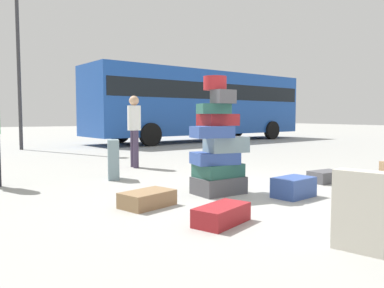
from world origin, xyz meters
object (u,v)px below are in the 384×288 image
Objects in this scene: suitcase_brown_right_side at (147,199)px; suitcase_cream_white_trunk at (361,211)px; suitcase_slate_foreground_far at (113,159)px; suitcase_maroon_foreground_near at (222,215)px; suitcase_charcoal_upright_blue at (326,177)px; suitcase_tower at (218,149)px; person_bearded_onlooker at (134,125)px; suitcase_navy_left_side at (294,187)px; lamp_post at (17,15)px; parked_bus at (201,102)px.

suitcase_cream_white_trunk is (1.01, -2.39, 0.25)m from suitcase_brown_right_side.
suitcase_slate_foreground_far reaches higher than suitcase_maroon_foreground_near.
suitcase_charcoal_upright_blue is at bearing -17.45° from suitcase_brown_right_side.
suitcase_tower is 2.40× the size of suitcase_slate_foreground_far.
suitcase_charcoal_upright_blue is 0.36× the size of person_bearded_onlooker.
person_bearded_onlooker is at bearing 89.86° from suitcase_navy_left_side.
lamp_post reaches higher than suitcase_slate_foreground_far.
suitcase_maroon_foreground_near is 4.89m from person_bearded_onlooker.
suitcase_brown_right_side is 0.93× the size of suitcase_slate_foreground_far.
suitcase_cream_white_trunk is at bearing -95.11° from suitcase_tower.
person_bearded_onlooker is (0.13, 6.03, 0.62)m from suitcase_cream_white_trunk.
parked_bus is (7.07, 10.97, 1.74)m from suitcase_brown_right_side.
suitcase_slate_foreground_far is at bearing 63.30° from suitcase_brown_right_side.
lamp_post is (-7.80, -1.09, 2.74)m from parked_bus.
suitcase_slate_foreground_far is at bearing -82.63° from lamp_post.
suitcase_charcoal_upright_blue is 11.51m from parked_bus.
suitcase_charcoal_upright_blue is at bearing -118.70° from parked_bus.
suitcase_navy_left_side is (2.07, -0.46, 0.04)m from suitcase_brown_right_side.
suitcase_tower is at bearing 4.03° from person_bearded_onlooker.
suitcase_cream_white_trunk is (0.76, -4.69, -0.01)m from suitcase_slate_foreground_far.
suitcase_slate_foreground_far is at bearing 144.10° from suitcase_charcoal_upright_blue.
suitcase_navy_left_side is at bearing -156.98° from suitcase_charcoal_upright_blue.
suitcase_tower is 3.38m from person_bearded_onlooker.
parked_bus is at bearing 61.44° from suitcase_tower.
person_bearded_onlooker is at bearing 52.02° from suitcase_brown_right_side.
suitcase_navy_left_side reaches higher than suitcase_charcoal_upright_blue.
suitcase_maroon_foreground_near is 11.93m from lamp_post.
suitcase_brown_right_side is (-1.25, -0.27, -0.57)m from suitcase_tower.
suitcase_slate_foreground_far is (0.25, 2.30, 0.27)m from suitcase_brown_right_side.
suitcase_slate_foreground_far is (-3.19, 2.11, 0.26)m from suitcase_charcoal_upright_blue.
suitcase_brown_right_side is 2.12m from suitcase_navy_left_side.
person_bearded_onlooker is 0.23× the size of lamp_post.
suitcase_navy_left_side is at bearing -3.04° from suitcase_maroon_foreground_near.
suitcase_brown_right_side is 0.96× the size of suitcase_cream_white_trunk.
suitcase_slate_foreground_far is 1.04× the size of suitcase_cream_white_trunk.
suitcase_charcoal_upright_blue is 0.83× the size of suitcase_cream_white_trunk.
suitcase_navy_left_side is at bearing -42.00° from suitcase_tower.
parked_bus is 1.57× the size of lamp_post.
parked_bus reaches higher than suitcase_maroon_foreground_near.
suitcase_brown_right_side is at bearing 85.48° from suitcase_maroon_foreground_near.
person_bearded_onlooker is at bearing 121.19° from suitcase_charcoal_upright_blue.
suitcase_tower is at bearing 175.31° from suitcase_charcoal_upright_blue.
person_bearded_onlooker is (0.73, 4.76, 0.87)m from suitcase_maroon_foreground_near.
suitcase_tower is 2.28m from suitcase_slate_foreground_far.
suitcase_cream_white_trunk is (-2.43, -2.58, 0.25)m from suitcase_charcoal_upright_blue.
suitcase_slate_foreground_far is 3.31m from suitcase_navy_left_side.
lamp_post is (-1.98, 9.60, 3.91)m from suitcase_tower.
suitcase_cream_white_trunk is 0.43× the size of person_bearded_onlooker.
suitcase_charcoal_upright_blue is 3.29m from suitcase_maroon_foreground_near.
person_bearded_onlooker reaches higher than suitcase_maroon_foreground_near.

